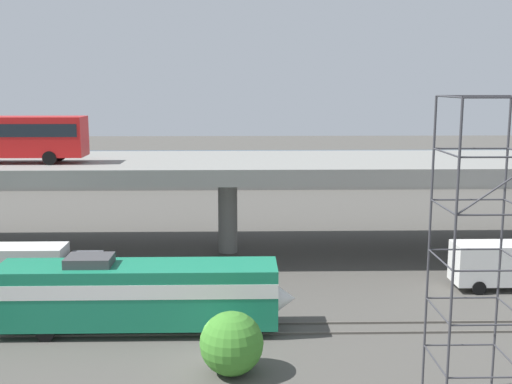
# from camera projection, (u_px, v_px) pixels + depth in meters

# --- Properties ---
(ground_plane) EXTENTS (260.00, 260.00, 0.00)m
(ground_plane) POSITION_uv_depth(u_px,v_px,m) (219.00, 362.00, 30.04)
(ground_plane) COLOR #4C4944
(rail_strip_near) EXTENTS (110.00, 0.12, 0.12)m
(rail_strip_near) POSITION_uv_depth(u_px,v_px,m) (222.00, 334.00, 33.27)
(rail_strip_near) COLOR #59544C
(rail_strip_near) RESTS_ON ground_plane
(rail_strip_far) EXTENTS (110.00, 0.12, 0.12)m
(rail_strip_far) POSITION_uv_depth(u_px,v_px,m) (222.00, 324.00, 34.67)
(rail_strip_far) COLOR #59544C
(rail_strip_far) RESTS_ON ground_plane
(train_locomotive) EXTENTS (15.80, 3.04, 4.18)m
(train_locomotive) POSITION_uv_depth(u_px,v_px,m) (152.00, 292.00, 33.52)
(train_locomotive) COLOR #197A56
(train_locomotive) RESTS_ON ground_plane
(highway_overpass) EXTENTS (96.00, 12.19, 7.37)m
(highway_overpass) POSITION_uv_depth(u_px,v_px,m) (227.00, 168.00, 48.60)
(highway_overpass) COLOR gray
(highway_overpass) RESTS_ON ground_plane
(transit_bus_on_overpass) EXTENTS (12.00, 2.68, 3.40)m
(transit_bus_on_overpass) POSITION_uv_depth(u_px,v_px,m) (2.00, 135.00, 45.82)
(transit_bus_on_overpass) COLOR red
(transit_bus_on_overpass) RESTS_ON highway_overpass
(service_truck_west) EXTENTS (6.80, 2.46, 3.04)m
(service_truck_west) POSITION_uv_depth(u_px,v_px,m) (503.00, 264.00, 40.50)
(service_truck_west) COLOR navy
(service_truck_west) RESTS_ON ground_plane
(service_truck_east) EXTENTS (6.80, 2.46, 3.04)m
(service_truck_east) POSITION_uv_depth(u_px,v_px,m) (43.00, 267.00, 39.83)
(service_truck_east) COLOR #515459
(service_truck_east) RESTS_ON ground_plane
(scaffolding_tower) EXTENTS (3.12, 3.12, 12.74)m
(scaffolding_tower) POSITION_uv_depth(u_px,v_px,m) (480.00, 251.00, 24.56)
(scaffolding_tower) COLOR #38383D
(scaffolding_tower) RESTS_ON ground_plane
(pier_parking_lot) EXTENTS (79.64, 12.21, 1.38)m
(pier_parking_lot) POSITION_uv_depth(u_px,v_px,m) (233.00, 177.00, 84.09)
(pier_parking_lot) COLOR gray
(pier_parking_lot) RESTS_ON ground_plane
(parked_car_0) EXTENTS (4.21, 1.96, 1.50)m
(parked_car_0) POSITION_uv_depth(u_px,v_px,m) (104.00, 167.00, 83.33)
(parked_car_0) COLOR black
(parked_car_0) RESTS_ON pier_parking_lot
(parked_car_1) EXTENTS (4.61, 1.90, 1.50)m
(parked_car_1) POSITION_uv_depth(u_px,v_px,m) (307.00, 164.00, 86.24)
(parked_car_1) COLOR #515459
(parked_car_1) RESTS_ON pier_parking_lot
(parked_car_2) EXTENTS (4.17, 1.91, 1.50)m
(parked_car_2) POSITION_uv_depth(u_px,v_px,m) (19.00, 170.00, 80.66)
(parked_car_2) COLOR #0C4C26
(parked_car_2) RESTS_ON pier_parking_lot
(parked_car_3) EXTENTS (4.41, 1.84, 1.50)m
(parked_car_3) POSITION_uv_depth(u_px,v_px,m) (467.00, 165.00, 85.73)
(parked_car_3) COLOR maroon
(parked_car_3) RESTS_ON pier_parking_lot
(parked_car_4) EXTENTS (4.53, 1.90, 1.50)m
(parked_car_4) POSITION_uv_depth(u_px,v_px,m) (222.00, 167.00, 83.07)
(parked_car_4) COLOR black
(parked_car_4) RESTS_ON pier_parking_lot
(parked_car_5) EXTENTS (4.15, 1.88, 1.50)m
(parked_car_5) POSITION_uv_depth(u_px,v_px,m) (155.00, 165.00, 84.98)
(parked_car_5) COLOR #9E998C
(parked_car_5) RESTS_ON pier_parking_lot
(parked_car_6) EXTENTS (4.07, 1.91, 1.50)m
(parked_car_6) POSITION_uv_depth(u_px,v_px,m) (69.00, 165.00, 85.94)
(parked_car_6) COLOR #0C4C26
(parked_car_6) RESTS_ON pier_parking_lot
(harbor_water) EXTENTS (140.00, 36.00, 0.01)m
(harbor_water) POSITION_uv_depth(u_px,v_px,m) (235.00, 161.00, 106.87)
(harbor_water) COLOR navy
(harbor_water) RESTS_ON ground_plane
(shrub_right) EXTENTS (2.93, 2.93, 2.93)m
(shrub_right) POSITION_uv_depth(u_px,v_px,m) (232.00, 343.00, 28.65)
(shrub_right) COLOR #3F852C
(shrub_right) RESTS_ON ground_plane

